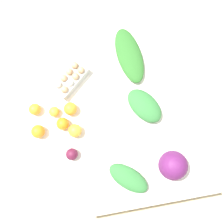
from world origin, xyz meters
TOP-DOWN VIEW (x-y plane):
  - ground_plane at (0.00, 0.00)m, footprint 8.00×8.00m
  - dining_table at (0.00, 0.00)m, footprint 1.17×1.09m
  - cabbage_purple at (-0.38, -0.28)m, footprint 0.17×0.17m
  - egg_carton at (0.25, 0.22)m, footprint 0.25×0.26m
  - greens_bunch_scallion at (-0.41, -0.02)m, footprint 0.26×0.27m
  - greens_bunch_kale at (0.35, -0.17)m, footprint 0.40×0.20m
  - greens_bunch_beet_tops at (0.00, -0.20)m, footprint 0.29×0.26m
  - beet_root at (-0.21, 0.28)m, footprint 0.07×0.07m
  - orange_0 at (-0.04, 0.46)m, footprint 0.08×0.08m
  - orange_1 at (-0.02, 0.31)m, footprint 0.08×0.08m
  - orange_2 at (0.06, 0.35)m, footprint 0.06×0.06m
  - orange_3 at (0.10, 0.46)m, footprint 0.07×0.07m
  - orange_4 at (0.06, 0.25)m, footprint 0.08×0.08m
  - orange_5 at (-0.08, 0.24)m, footprint 0.08×0.08m

SIDE VIEW (x-z plane):
  - ground_plane at x=0.00m, z-range 0.00..0.00m
  - dining_table at x=0.00m, z-range 0.28..1.02m
  - greens_bunch_scallion at x=-0.41m, z-range 0.74..0.80m
  - orange_2 at x=0.06m, z-range 0.74..0.80m
  - greens_bunch_kale at x=0.35m, z-range 0.74..0.81m
  - beet_root at x=-0.21m, z-range 0.74..0.81m
  - orange_3 at x=0.10m, z-range 0.74..0.81m
  - orange_1 at x=-0.02m, z-range 0.74..0.82m
  - greens_bunch_beet_tops at x=0.00m, z-range 0.74..0.82m
  - orange_5 at x=-0.08m, z-range 0.74..0.82m
  - orange_4 at x=0.06m, z-range 0.74..0.82m
  - orange_0 at x=-0.04m, z-range 0.74..0.82m
  - egg_carton at x=0.25m, z-range 0.73..0.83m
  - cabbage_purple at x=-0.38m, z-range 0.74..0.91m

